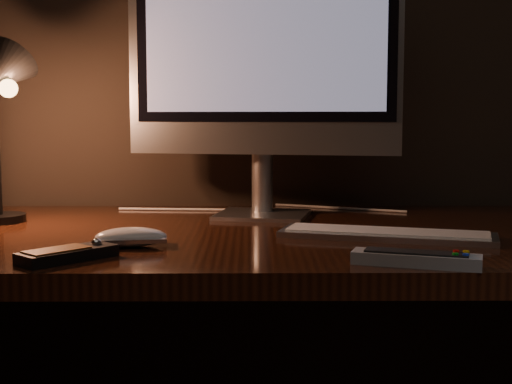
{
  "coord_description": "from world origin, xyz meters",
  "views": [
    {
      "loc": [
        -0.03,
        0.5,
        0.97
      ],
      "look_at": [
        -0.02,
        1.73,
        0.84
      ],
      "focal_mm": 50.0,
      "sensor_mm": 36.0,
      "label": 1
    }
  ],
  "objects_px": {
    "desk_lamp": "(0,99)",
    "monitor": "(263,46)",
    "tv_remote": "(416,259)",
    "desk": "(264,287)",
    "keyboard": "(387,234)",
    "media_remote": "(68,254)",
    "mouse": "(131,240)"
  },
  "relations": [
    {
      "from": "desk",
      "to": "monitor",
      "type": "bearing_deg",
      "value": 90.13
    },
    {
      "from": "desk",
      "to": "keyboard",
      "type": "height_order",
      "value": "keyboard"
    },
    {
      "from": "monitor",
      "to": "keyboard",
      "type": "bearing_deg",
      "value": -38.57
    },
    {
      "from": "desk",
      "to": "keyboard",
      "type": "bearing_deg",
      "value": -35.94
    },
    {
      "from": "monitor",
      "to": "tv_remote",
      "type": "bearing_deg",
      "value": -54.59
    },
    {
      "from": "desk",
      "to": "keyboard",
      "type": "xyz_separation_m",
      "value": [
        0.22,
        -0.16,
        0.14
      ]
    },
    {
      "from": "desk_lamp",
      "to": "tv_remote",
      "type": "bearing_deg",
      "value": -28.92
    },
    {
      "from": "desk_lamp",
      "to": "media_remote",
      "type": "bearing_deg",
      "value": -59.21
    },
    {
      "from": "keyboard",
      "to": "tv_remote",
      "type": "xyz_separation_m",
      "value": [
        -0.0,
        -0.24,
        0.0
      ]
    },
    {
      "from": "keyboard",
      "to": "tv_remote",
      "type": "bearing_deg",
      "value": -73.53
    },
    {
      "from": "media_remote",
      "to": "desk",
      "type": "bearing_deg",
      "value": 2.91
    },
    {
      "from": "desk",
      "to": "desk_lamp",
      "type": "distance_m",
      "value": 0.65
    },
    {
      "from": "mouse",
      "to": "tv_remote",
      "type": "xyz_separation_m",
      "value": [
        0.44,
        -0.16,
        -0.0
      ]
    },
    {
      "from": "desk_lamp",
      "to": "desk",
      "type": "bearing_deg",
      "value": -1.19
    },
    {
      "from": "desk",
      "to": "tv_remote",
      "type": "distance_m",
      "value": 0.47
    },
    {
      "from": "media_remote",
      "to": "desk_lamp",
      "type": "bearing_deg",
      "value": 74.59
    },
    {
      "from": "monitor",
      "to": "media_remote",
      "type": "height_order",
      "value": "monitor"
    },
    {
      "from": "monitor",
      "to": "desk",
      "type": "bearing_deg",
      "value": -77.6
    },
    {
      "from": "desk",
      "to": "tv_remote",
      "type": "height_order",
      "value": "tv_remote"
    },
    {
      "from": "desk",
      "to": "media_remote",
      "type": "xyz_separation_m",
      "value": [
        -0.31,
        -0.36,
        0.14
      ]
    },
    {
      "from": "media_remote",
      "to": "tv_remote",
      "type": "xyz_separation_m",
      "value": [
        0.52,
        -0.04,
        0.0
      ]
    },
    {
      "from": "mouse",
      "to": "media_remote",
      "type": "relative_size",
      "value": 0.81
    },
    {
      "from": "mouse",
      "to": "media_remote",
      "type": "height_order",
      "value": "media_remote"
    },
    {
      "from": "monitor",
      "to": "desk_lamp",
      "type": "xyz_separation_m",
      "value": [
        -0.52,
        -0.1,
        -0.11
      ]
    },
    {
      "from": "desk_lamp",
      "to": "monitor",
      "type": "bearing_deg",
      "value": 10.73
    },
    {
      "from": "monitor",
      "to": "desk_lamp",
      "type": "bearing_deg",
      "value": -156.75
    },
    {
      "from": "desk",
      "to": "media_remote",
      "type": "bearing_deg",
      "value": -130.64
    },
    {
      "from": "media_remote",
      "to": "tv_remote",
      "type": "relative_size",
      "value": 0.77
    },
    {
      "from": "media_remote",
      "to": "keyboard",
      "type": "bearing_deg",
      "value": -25.83
    },
    {
      "from": "keyboard",
      "to": "tv_remote",
      "type": "height_order",
      "value": "tv_remote"
    },
    {
      "from": "desk",
      "to": "mouse",
      "type": "bearing_deg",
      "value": -133.62
    },
    {
      "from": "tv_remote",
      "to": "desk_lamp",
      "type": "xyz_separation_m",
      "value": [
        -0.74,
        0.41,
        0.24
      ]
    }
  ]
}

